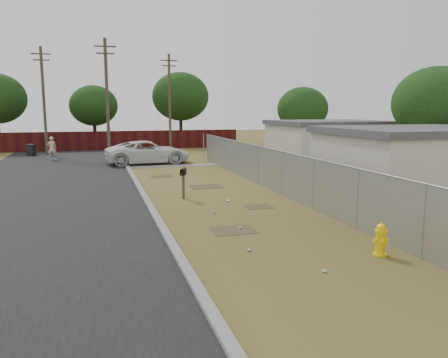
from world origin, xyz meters
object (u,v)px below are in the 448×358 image
object	(u,v)px
pedestrian	(52,148)
trash_bin	(31,150)
pickup_truck	(148,152)
fire_hydrant	(381,240)
mailbox	(183,174)

from	to	relation	value
pedestrian	trash_bin	distance (m)	4.42
pickup_truck	pedestrian	distance (m)	8.02
fire_hydrant	pickup_truck	world-z (taller)	pickup_truck
trash_bin	pickup_truck	bearing A→B (deg)	-42.97
mailbox	trash_bin	world-z (taller)	mailbox
fire_hydrant	mailbox	distance (m)	9.62
pickup_truck	pedestrian	size ratio (longest dim) A/B	3.27
pedestrian	trash_bin	size ratio (longest dim) A/B	1.89
trash_bin	mailbox	bearing A→B (deg)	-67.26
trash_bin	fire_hydrant	bearing A→B (deg)	-67.47
fire_hydrant	trash_bin	size ratio (longest dim) A/B	0.96
fire_hydrant	trash_bin	world-z (taller)	trash_bin
fire_hydrant	pedestrian	size ratio (longest dim) A/B	0.51
mailbox	pedestrian	size ratio (longest dim) A/B	0.75
fire_hydrant	trash_bin	bearing A→B (deg)	112.53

